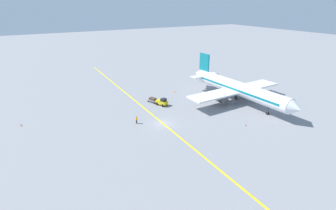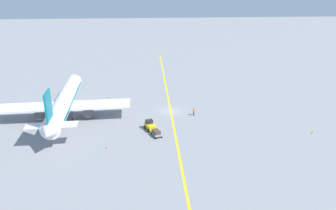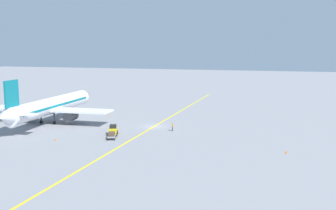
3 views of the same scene
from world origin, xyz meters
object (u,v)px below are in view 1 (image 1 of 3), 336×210
Objects in this scene: baggage_tug_white at (162,102)px; traffic_cone_mid_apron at (246,125)px; traffic_cone_near_nose at (21,125)px; traffic_cone_by_wingtip at (174,91)px; baggage_cart_trailing at (153,100)px; ground_crew_worker at (136,120)px; airplane_at_gate at (237,88)px.

baggage_tug_white is 6.06× the size of traffic_cone_mid_apron.
traffic_cone_by_wingtip is (-39.79, -3.01, 0.00)m from traffic_cone_near_nose.
baggage_tug_white is 10.82m from traffic_cone_by_wingtip.
traffic_cone_near_nose is (30.67, -1.15, -0.49)m from baggage_cart_trailing.
baggage_cart_trailing is 13.18m from ground_crew_worker.
traffic_cone_mid_apron is (-41.66, 23.47, 0.00)m from traffic_cone_near_nose.
traffic_cone_by_wingtip is at bearing -85.96° from traffic_cone_mid_apron.
ground_crew_worker is 3.05× the size of traffic_cone_by_wingtip.
ground_crew_worker is 3.05× the size of traffic_cone_near_nose.
traffic_cone_near_nose and traffic_cone_by_wingtip have the same top height.
traffic_cone_by_wingtip is (-7.99, -7.26, -0.63)m from baggage_tug_white.
ground_crew_worker is at bearing 153.36° from traffic_cone_near_nose.
ground_crew_worker is 3.05× the size of traffic_cone_mid_apron.
baggage_tug_white is at bearing -62.83° from traffic_cone_mid_apron.
traffic_cone_mid_apron is at bearing 150.61° from traffic_cone_near_nose.
baggage_tug_white is 6.06× the size of traffic_cone_near_nose.
ground_crew_worker reaches higher than traffic_cone_near_nose.
traffic_cone_near_nose is (31.80, -4.25, -0.63)m from baggage_tug_white.
airplane_at_gate is 64.57× the size of traffic_cone_mid_apron.
baggage_cart_trailing is at bearing 177.85° from traffic_cone_near_nose.
traffic_cone_mid_apron is at bearing 116.23° from baggage_cart_trailing.
baggage_tug_white reaches higher than baggage_cart_trailing.
airplane_at_gate is at bearing 124.90° from traffic_cone_by_wingtip.
airplane_at_gate reaches higher than traffic_cone_by_wingtip.
baggage_cart_trailing is at bearing 24.53° from traffic_cone_by_wingtip.
baggage_cart_trailing is 5.31× the size of traffic_cone_mid_apron.
ground_crew_worker is at bearing -32.27° from traffic_cone_mid_apron.
airplane_at_gate is 22.12m from baggage_cart_trailing.
airplane_at_gate is 64.57× the size of traffic_cone_by_wingtip.
traffic_cone_near_nose is at bearing 4.33° from traffic_cone_by_wingtip.
traffic_cone_near_nose is at bearing -13.03° from airplane_at_gate.
baggage_cart_trailing is 5.31× the size of traffic_cone_by_wingtip.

